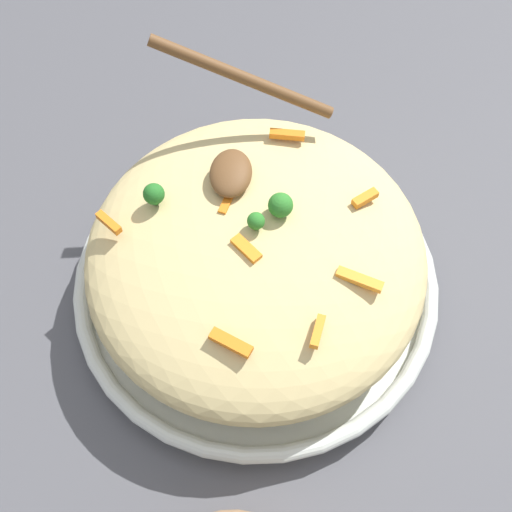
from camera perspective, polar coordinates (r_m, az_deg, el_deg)
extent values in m
plane|color=#4C4C51|center=(0.70, 0.00, -3.13)|extent=(2.40, 2.40, 0.00)
cylinder|color=silver|center=(0.69, 0.00, -2.75)|extent=(0.34, 0.34, 0.02)
torus|color=silver|center=(0.67, 0.00, -2.04)|extent=(0.37, 0.37, 0.02)
torus|color=black|center=(0.67, 0.00, -1.91)|extent=(0.37, 0.37, 0.00)
ellipsoid|color=#D1BA7A|center=(0.63, 0.00, 0.13)|extent=(0.33, 0.33, 0.09)
cube|color=orange|center=(0.57, 9.01, -2.03)|extent=(0.02, 0.04, 0.01)
cube|color=orange|center=(0.62, 9.48, 5.00)|extent=(0.02, 0.03, 0.01)
cube|color=orange|center=(0.55, 5.40, -6.56)|extent=(0.03, 0.01, 0.01)
cube|color=orange|center=(0.58, -0.86, 0.61)|extent=(0.03, 0.03, 0.01)
cube|color=orange|center=(0.54, -2.21, -7.56)|extent=(0.03, 0.04, 0.01)
cube|color=orange|center=(0.66, 2.74, 10.52)|extent=(0.01, 0.04, 0.01)
cube|color=orange|center=(0.61, -12.69, 2.92)|extent=(0.02, 0.03, 0.01)
cube|color=orange|center=(0.61, -2.31, 5.19)|extent=(0.04, 0.02, 0.01)
cylinder|color=#296820|center=(0.60, 2.12, 3.82)|extent=(0.01, 0.01, 0.01)
sphere|color=#2D7A28|center=(0.59, 2.16, 4.45)|extent=(0.02, 0.02, 0.02)
cylinder|color=#296820|center=(0.59, -0.13, 2.65)|extent=(0.01, 0.01, 0.01)
sphere|color=#2D7A28|center=(0.58, -0.13, 3.14)|extent=(0.02, 0.02, 0.02)
cylinder|color=#205B1C|center=(0.62, -8.76, 4.81)|extent=(0.01, 0.01, 0.01)
sphere|color=#236B23|center=(0.61, -8.89, 5.37)|extent=(0.02, 0.02, 0.02)
ellipsoid|color=brown|center=(0.62, -2.21, 7.24)|extent=(0.06, 0.04, 0.02)
cylinder|color=brown|center=(0.65, -1.09, 15.27)|extent=(0.02, 0.18, 0.08)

